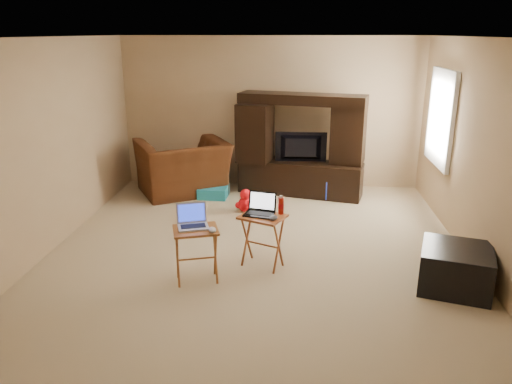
# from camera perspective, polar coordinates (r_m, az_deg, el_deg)

# --- Properties ---
(floor) EXTENTS (5.50, 5.50, 0.00)m
(floor) POSITION_cam_1_polar(r_m,az_deg,el_deg) (6.20, 0.16, -6.49)
(floor) COLOR beige
(floor) RESTS_ON ground
(ceiling) EXTENTS (5.50, 5.50, 0.00)m
(ceiling) POSITION_cam_1_polar(r_m,az_deg,el_deg) (5.65, 0.18, 17.30)
(ceiling) COLOR silver
(ceiling) RESTS_ON ground
(wall_back) EXTENTS (5.00, 0.00, 5.00)m
(wall_back) POSITION_cam_1_polar(r_m,az_deg,el_deg) (8.49, 1.70, 9.00)
(wall_back) COLOR tan
(wall_back) RESTS_ON ground
(wall_front) EXTENTS (5.00, 0.00, 5.00)m
(wall_front) POSITION_cam_1_polar(r_m,az_deg,el_deg) (3.19, -3.88, -6.30)
(wall_front) COLOR tan
(wall_front) RESTS_ON ground
(wall_left) EXTENTS (0.00, 5.50, 5.50)m
(wall_left) POSITION_cam_1_polar(r_m,az_deg,el_deg) (6.49, -22.50, 4.90)
(wall_left) COLOR tan
(wall_left) RESTS_ON ground
(wall_right) EXTENTS (0.00, 5.50, 5.50)m
(wall_right) POSITION_cam_1_polar(r_m,az_deg,el_deg) (6.13, 24.23, 3.98)
(wall_right) COLOR tan
(wall_right) RESTS_ON ground
(window_pane) EXTENTS (0.00, 1.20, 1.20)m
(window_pane) POSITION_cam_1_polar(r_m,az_deg,el_deg) (7.55, 20.51, 7.93)
(window_pane) COLOR white
(window_pane) RESTS_ON ground
(window_frame) EXTENTS (0.06, 1.14, 1.34)m
(window_frame) POSITION_cam_1_polar(r_m,az_deg,el_deg) (7.54, 20.37, 7.94)
(window_frame) COLOR white
(window_frame) RESTS_ON ground
(entertainment_center) EXTENTS (2.06, 0.95, 1.63)m
(entertainment_center) POSITION_cam_1_polar(r_m,az_deg,el_deg) (8.08, 5.16, 5.35)
(entertainment_center) COLOR black
(entertainment_center) RESTS_ON floor
(television) EXTENTS (0.83, 0.12, 0.48)m
(television) POSITION_cam_1_polar(r_m,az_deg,el_deg) (8.04, 5.16, 5.05)
(television) COLOR black
(television) RESTS_ON entertainment_center
(recliner) EXTENTS (1.76, 1.70, 0.88)m
(recliner) POSITION_cam_1_polar(r_m,az_deg,el_deg) (8.25, -8.36, 2.80)
(recliner) COLOR #4D2510
(recliner) RESTS_ON floor
(child_rocker) EXTENTS (0.47, 0.53, 0.60)m
(child_rocker) POSITION_cam_1_polar(r_m,az_deg,el_deg) (8.03, -4.92, 1.50)
(child_rocker) COLOR teal
(child_rocker) RESTS_ON floor
(plush_toy) EXTENTS (0.32, 0.27, 0.35)m
(plush_toy) POSITION_cam_1_polar(r_m,az_deg,el_deg) (7.37, -1.19, -0.97)
(plush_toy) COLOR red
(plush_toy) RESTS_ON floor
(push_toy) EXTENTS (0.68, 0.58, 0.43)m
(push_toy) POSITION_cam_1_polar(r_m,az_deg,el_deg) (8.13, 9.47, 0.89)
(push_toy) COLOR #1934CA
(push_toy) RESTS_ON floor
(ottoman) EXTENTS (0.86, 0.86, 0.44)m
(ottoman) POSITION_cam_1_polar(r_m,az_deg,el_deg) (5.61, 21.84, -8.10)
(ottoman) COLOR black
(ottoman) RESTS_ON floor
(tray_table_left) EXTENTS (0.55, 0.49, 0.60)m
(tray_table_left) POSITION_cam_1_polar(r_m,az_deg,el_deg) (5.36, -6.81, -7.18)
(tray_table_left) COLOR #A95529
(tray_table_left) RESTS_ON floor
(tray_table_right) EXTENTS (0.58, 0.54, 0.61)m
(tray_table_right) POSITION_cam_1_polar(r_m,az_deg,el_deg) (5.65, 0.74, -5.62)
(tray_table_right) COLOR #9A4925
(tray_table_right) RESTS_ON floor
(laptop_left) EXTENTS (0.38, 0.35, 0.24)m
(laptop_left) POSITION_cam_1_polar(r_m,az_deg,el_deg) (5.23, -7.24, -2.86)
(laptop_left) COLOR #B0B0B5
(laptop_left) RESTS_ON tray_table_left
(laptop_right) EXTENTS (0.37, 0.33, 0.24)m
(laptop_right) POSITION_cam_1_polar(r_m,az_deg,el_deg) (5.51, 0.36, -1.48)
(laptop_right) COLOR black
(laptop_right) RESTS_ON tray_table_right
(mouse_left) EXTENTS (0.11, 0.14, 0.05)m
(mouse_left) POSITION_cam_1_polar(r_m,az_deg,el_deg) (5.13, -5.01, -4.33)
(mouse_left) COLOR silver
(mouse_left) RESTS_ON tray_table_left
(mouse_right) EXTENTS (0.11, 0.14, 0.05)m
(mouse_right) POSITION_cam_1_polar(r_m,az_deg,el_deg) (5.40, 2.04, -2.96)
(mouse_right) COLOR #3B3C40
(mouse_right) RESTS_ON tray_table_right
(water_bottle) EXTENTS (0.06, 0.06, 0.19)m
(water_bottle) POSITION_cam_1_polar(r_m,az_deg,el_deg) (5.57, 2.87, -1.60)
(water_bottle) COLOR red
(water_bottle) RESTS_ON tray_table_right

